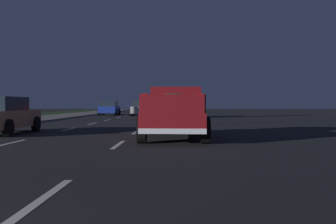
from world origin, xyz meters
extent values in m
plane|color=black|center=(27.00, 0.00, 0.00)|extent=(144.00, 144.00, 0.00)
cube|color=slate|center=(27.00, 7.45, 0.06)|extent=(108.00, 4.00, 0.12)
cube|color=silver|center=(3.34, -1.75, 0.00)|extent=(2.40, 0.14, 0.01)
cube|color=silver|center=(10.21, -1.75, 0.00)|extent=(2.40, 0.14, 0.01)
cube|color=silver|center=(15.57, -1.75, 0.00)|extent=(2.40, 0.14, 0.01)
cube|color=silver|center=(22.11, -1.75, 0.00)|extent=(2.40, 0.14, 0.01)
cube|color=silver|center=(27.43, -1.75, 0.00)|extent=(2.40, 0.14, 0.01)
cube|color=silver|center=(32.89, -1.75, 0.00)|extent=(2.40, 0.14, 0.01)
cube|color=silver|center=(38.75, -1.75, 0.00)|extent=(2.40, 0.14, 0.01)
cube|color=silver|center=(44.44, -1.75, 0.00)|extent=(2.40, 0.14, 0.01)
cube|color=silver|center=(51.24, -1.75, 0.00)|extent=(2.40, 0.14, 0.01)
cube|color=silver|center=(57.18, -1.75, 0.00)|extent=(2.40, 0.14, 0.01)
cube|color=silver|center=(63.65, -1.75, 0.00)|extent=(2.40, 0.14, 0.01)
cube|color=silver|center=(70.15, -1.75, 0.00)|extent=(2.40, 0.14, 0.01)
cube|color=silver|center=(75.92, -1.75, 0.00)|extent=(2.40, 0.14, 0.01)
cube|color=silver|center=(10.59, 1.75, 0.00)|extent=(2.40, 0.14, 0.01)
cube|color=silver|center=(17.56, 1.75, 0.00)|extent=(2.40, 0.14, 0.01)
cube|color=silver|center=(23.08, 1.75, 0.00)|extent=(2.40, 0.14, 0.01)
cube|color=silver|center=(28.71, 1.75, 0.00)|extent=(2.40, 0.14, 0.01)
cube|color=silver|center=(34.82, 1.75, 0.00)|extent=(2.40, 0.14, 0.01)
cube|color=silver|center=(40.09, 1.75, 0.00)|extent=(2.40, 0.14, 0.01)
cube|color=silver|center=(46.53, 1.75, 0.00)|extent=(2.40, 0.14, 0.01)
cube|color=silver|center=(52.74, 1.75, 0.00)|extent=(2.40, 0.14, 0.01)
cube|color=silver|center=(57.76, 1.75, 0.00)|extent=(2.40, 0.14, 0.01)
cube|color=silver|center=(62.93, 1.75, 0.00)|extent=(2.40, 0.14, 0.01)
cube|color=silver|center=(68.71, 1.75, 0.00)|extent=(2.40, 0.14, 0.01)
cube|color=silver|center=(73.81, 1.75, 0.00)|extent=(2.40, 0.14, 0.01)
cube|color=silver|center=(80.30, 1.75, 0.00)|extent=(2.40, 0.14, 0.01)
cube|color=silver|center=(27.00, 5.15, 0.00)|extent=(108.00, 0.14, 0.01)
cube|color=maroon|center=(12.35, -3.50, 0.67)|extent=(5.47, 2.19, 0.60)
cube|color=maroon|center=(13.54, -3.54, 1.42)|extent=(2.23, 1.92, 0.90)
cube|color=#1E2833|center=(12.49, -3.51, 1.47)|extent=(0.09, 1.44, 0.50)
cube|color=maroon|center=(11.31, -2.52, 1.25)|extent=(3.02, 0.19, 0.56)
cube|color=maroon|center=(11.24, -4.40, 1.25)|extent=(3.02, 0.19, 0.56)
cube|color=maroon|center=(9.69, -3.40, 1.25)|extent=(0.15, 1.88, 0.56)
cube|color=silver|center=(9.69, -3.40, 0.45)|extent=(0.19, 2.00, 0.16)
cube|color=red|center=(9.73, -2.60, 1.45)|extent=(0.07, 0.14, 0.20)
cube|color=red|center=(9.68, -4.20, 1.45)|extent=(0.07, 0.14, 0.20)
ellipsoid|color=#4C422D|center=(11.27, -3.46, 1.29)|extent=(2.65, 1.61, 0.64)
sphere|color=silver|center=(11.79, -3.12, 1.15)|extent=(0.40, 0.40, 0.40)
sphere|color=beige|center=(10.66, -3.74, 1.13)|extent=(0.34, 0.34, 0.34)
cylinder|color=black|center=(14.17, -2.57, 0.42)|extent=(0.84, 0.28, 0.84)
cylinder|color=black|center=(14.10, -4.56, 0.42)|extent=(0.84, 0.28, 0.84)
cylinder|color=black|center=(10.61, -2.44, 0.42)|extent=(0.84, 0.28, 0.84)
cylinder|color=black|center=(10.54, -4.43, 0.42)|extent=(0.84, 0.28, 0.84)
cube|color=maroon|center=(34.56, -3.52, 0.63)|extent=(4.42, 1.86, 0.70)
cube|color=#1E2833|center=(34.31, -3.52, 1.26)|extent=(2.48, 1.62, 0.56)
cylinder|color=black|center=(36.05, -2.60, 0.34)|extent=(0.68, 0.22, 0.68)
cylinder|color=black|center=(36.07, -4.40, 0.34)|extent=(0.68, 0.22, 0.68)
cylinder|color=black|center=(33.06, -2.64, 0.34)|extent=(0.68, 0.22, 0.68)
cylinder|color=black|center=(33.08, -4.44, 0.34)|extent=(0.68, 0.22, 0.68)
cube|color=red|center=(32.41, -3.55, 0.68)|extent=(0.10, 1.51, 0.10)
cube|color=#9E845B|center=(14.39, 3.70, 0.63)|extent=(4.40, 1.81, 0.70)
cylinder|color=black|center=(15.89, 2.81, 0.34)|extent=(0.68, 0.22, 0.68)
cylinder|color=black|center=(12.89, 2.80, 0.34)|extent=(0.68, 0.22, 0.68)
cube|color=#B2B5BA|center=(39.79, 0.17, 0.63)|extent=(4.44, 1.91, 0.70)
cube|color=#1E2833|center=(39.54, 0.16, 1.26)|extent=(2.50, 1.64, 0.56)
cylinder|color=black|center=(41.27, 1.10, 0.34)|extent=(0.68, 0.22, 0.68)
cylinder|color=black|center=(41.31, -0.70, 0.34)|extent=(0.68, 0.22, 0.68)
cylinder|color=black|center=(38.27, 1.03, 0.34)|extent=(0.68, 0.22, 0.68)
cylinder|color=black|center=(38.32, -0.77, 0.34)|extent=(0.68, 0.22, 0.68)
cube|color=red|center=(37.64, 0.12, 0.68)|extent=(0.12, 1.51, 0.10)
cube|color=navy|center=(41.43, 3.74, 0.63)|extent=(4.44, 1.91, 0.70)
cube|color=#1E2833|center=(41.18, 3.73, 1.26)|extent=(2.50, 1.65, 0.56)
cylinder|color=black|center=(42.91, 4.68, 0.34)|extent=(0.68, 0.22, 0.68)
cylinder|color=black|center=(42.95, 2.88, 0.34)|extent=(0.68, 0.22, 0.68)
cylinder|color=black|center=(39.92, 4.60, 0.34)|extent=(0.68, 0.22, 0.68)
cylinder|color=black|center=(39.96, 2.80, 0.34)|extent=(0.68, 0.22, 0.68)
cube|color=red|center=(39.28, 3.69, 0.68)|extent=(0.12, 1.51, 0.10)
camera|label=1|loc=(-1.88, -3.49, 1.25)|focal=42.42mm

